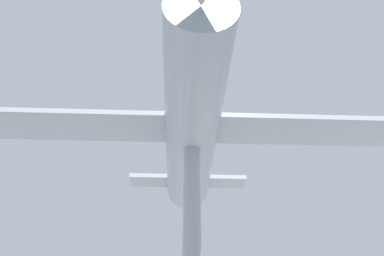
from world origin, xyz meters
TOP-DOWN VIEW (x-y plane):
  - suspended_airplane at (-0.05, 0.27)m, footprint 15.85×11.90m

SIDE VIEW (x-z plane):
  - suspended_airplane at x=-0.05m, z-range 7.09..9.98m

